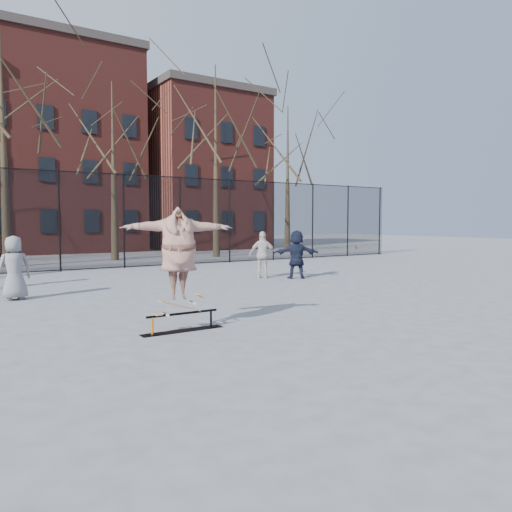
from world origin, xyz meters
TOP-DOWN VIEW (x-y plane):
  - ground at (0.00, 0.00)m, footprint 100.00×100.00m
  - skate_rail at (-2.03, 0.46)m, footprint 1.57×0.24m
  - skateboard at (-2.09, 0.46)m, footprint 0.85×0.20m
  - skater at (-2.09, 0.46)m, footprint 2.11×1.09m
  - bystander_grey at (-4.01, 6.10)m, footprint 0.85×0.60m
  - bystander_white at (3.99, 6.65)m, footprint 1.02×0.87m
  - bystander_navy at (4.88, 5.89)m, footprint 1.59×1.24m
  - fence at (-0.01, 13.00)m, footprint 34.03×0.07m
  - tree_row at (-0.25, 17.15)m, footprint 33.66×7.46m
  - rowhouses at (0.72, 26.00)m, footprint 29.00×7.00m

SIDE VIEW (x-z plane):
  - ground at x=0.00m, z-range 0.00..0.00m
  - skate_rail at x=-2.03m, z-range -0.04..0.31m
  - skateboard at x=-2.09m, z-range 0.35..0.45m
  - bystander_grey at x=-4.01m, z-range 0.00..1.63m
  - bystander_white at x=3.99m, z-range 0.00..1.64m
  - bystander_navy at x=4.88m, z-range 0.00..1.68m
  - skater at x=-2.09m, z-range 0.45..2.10m
  - fence at x=-0.01m, z-range 0.05..4.05m
  - rowhouses at x=0.72m, z-range -0.44..12.56m
  - tree_row at x=-0.25m, z-range 2.02..12.69m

